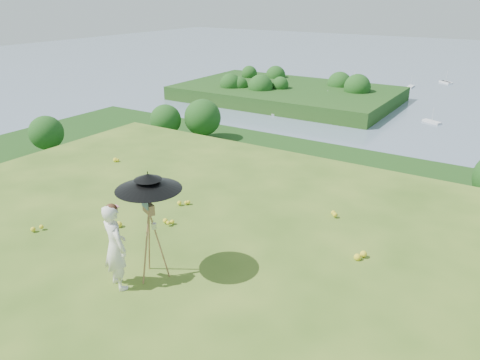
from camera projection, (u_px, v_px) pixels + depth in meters
The scene contains 12 objects.
ground at pixel (142, 251), 9.05m from camera, with size 14.00×14.00×0.00m, color #385E1B.
forest_slope at pixel (406, 350), 47.29m from camera, with size 140.00×56.00×22.00m, color #103B11.
shoreline_tier at pixel (460, 244), 81.22m from camera, with size 170.00×28.00×8.00m, color #70685A.
peninsula at pixel (287, 87), 178.54m from camera, with size 90.00×60.00×12.00m, color #103B11, non-canonical shape.
slope_trees at pixel (427, 227), 42.06m from camera, with size 110.00×50.00×6.00m, color #154615, non-canonical shape.
harbor_town at pixel (467, 210), 78.79m from camera, with size 110.00×22.00×5.00m, color beige, non-canonical shape.
moored_boats at pixel (464, 117), 153.89m from camera, with size 140.00×140.00×0.70m, color silver, non-canonical shape.
wildflowers at pixel (150, 243), 9.22m from camera, with size 10.00×10.50×0.12m, color yellow, non-canonical shape.
painter at pixel (115, 247), 7.70m from camera, with size 0.56×0.36×1.52m, color white.
field_easel at pixel (151, 238), 7.96m from camera, with size 0.59×0.59×1.54m, color olive, non-canonical shape.
sun_umbrella at pixel (149, 191), 7.66m from camera, with size 1.10×1.10×0.70m, color black, non-canonical shape.
painter_cap at pixel (111, 207), 7.43m from camera, with size 0.20×0.24×0.10m, color pink, non-canonical shape.
Camera 1 is at (5.83, -5.63, 4.66)m, focal length 35.00 mm.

